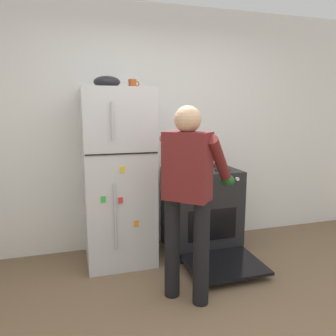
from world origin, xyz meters
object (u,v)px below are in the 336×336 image
refrigerator (118,177)px  red_pot (190,165)px  stove_range (201,210)px  pepper_mill (219,158)px  person_cook (189,187)px  coffee_mug (133,84)px  mixing_bowl (107,82)px

refrigerator → red_pot: size_ratio=5.45×
stove_range → pepper_mill: bearing=36.0°
person_cook → pepper_mill: size_ratio=10.62×
stove_range → person_cook: bearing=-118.8°
pepper_mill → red_pot: bearing=-151.5°
refrigerator → stove_range: bearing=-1.1°
person_cook → red_pot: bearing=69.1°
stove_range → coffee_mug: (-0.74, 0.07, 1.37)m
red_pot → pepper_mill: (0.46, 0.25, 0.02)m
stove_range → mixing_bowl: mixing_bowl is taller
pepper_mill → mixing_bowl: bearing=-171.3°
mixing_bowl → red_pot: bearing=-3.4°
stove_range → pepper_mill: 0.67m
refrigerator → pepper_mill: 1.25m
refrigerator → person_cook: (0.44, -0.90, 0.07)m
stove_range → mixing_bowl: bearing=179.0°
mixing_bowl → stove_range: bearing=-1.0°
stove_range → person_cook: (-0.48, -0.88, 0.51)m
refrigerator → red_pot: (0.77, -0.05, 0.10)m
person_cook → mixing_bowl: bearing=120.1°
stove_range → mixing_bowl: size_ratio=4.80×
refrigerator → person_cook: bearing=-63.8°
refrigerator → person_cook: 1.00m
stove_range → person_cook: person_cook is taller
person_cook → mixing_bowl: mixing_bowl is taller
refrigerator → red_pot: 0.77m
refrigerator → stove_range: 1.02m
refrigerator → coffee_mug: coffee_mug is taller
coffee_mug → refrigerator: bearing=-164.6°
red_pot → mixing_bowl: 1.20m
refrigerator → coffee_mug: size_ratio=15.84×
stove_range → coffee_mug: 1.56m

